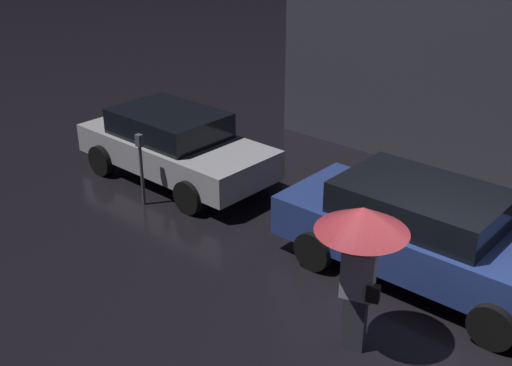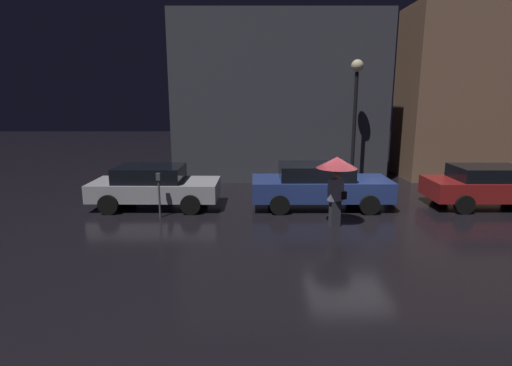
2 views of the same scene
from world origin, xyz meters
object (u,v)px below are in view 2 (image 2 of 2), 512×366
Objects in this scene: street_lamp_near at (356,97)px; parking_meter at (159,190)px; parked_car_red at (490,185)px; parked_car_blue at (319,185)px; pedestrian_with_umbrella at (337,170)px; parked_car_silver at (154,186)px.

parking_meter is at bearing -149.58° from street_lamp_near.
parked_car_blue is at bearing -179.92° from parked_car_red.
parked_car_blue is 2.27× the size of pedestrian_with_umbrella.
parked_car_blue is 5.67m from parked_car_red.
pedestrian_with_umbrella reaches higher than parked_car_blue.
parked_car_red is 5.57m from street_lamp_near.
parked_car_red is (5.67, 0.03, -0.04)m from parked_car_blue.
pedestrian_with_umbrella is (0.13, -2.05, 0.87)m from parked_car_blue.
parked_car_blue is at bearing -104.72° from pedestrian_with_umbrella.
parking_meter is 0.28× the size of street_lamp_near.
parking_meter is (-5.00, -1.20, 0.09)m from parked_car_blue.
pedestrian_with_umbrella reaches higher than parked_car_silver.
parking_meter is (-10.67, -1.23, 0.12)m from parked_car_red.
parked_car_silver reaches higher than parking_meter.
street_lamp_near is (6.72, 3.95, 2.72)m from parking_meter.
parked_car_blue is 0.91× the size of street_lamp_near.
street_lamp_near reaches higher than parked_car_silver.
pedestrian_with_umbrella is at bearing -9.43° from parking_meter.
parking_meter reaches higher than parked_car_red.
parked_car_blue is (5.44, 0.00, 0.03)m from parked_car_silver.
parked_car_silver is 2.08× the size of pedestrian_with_umbrella.
pedestrian_with_umbrella is (5.57, -2.05, 0.91)m from parked_car_silver.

